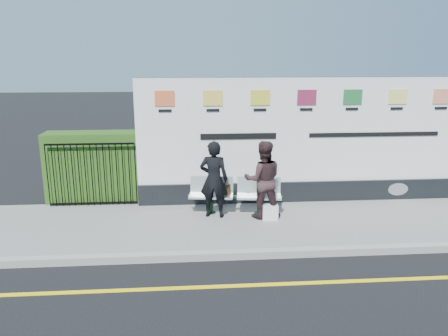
# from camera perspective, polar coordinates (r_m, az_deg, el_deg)

# --- Properties ---
(ground) EXTENTS (80.00, 80.00, 0.00)m
(ground) POSITION_cam_1_polar(r_m,az_deg,el_deg) (7.61, 13.58, -14.31)
(ground) COLOR black
(pavement) EXTENTS (14.00, 3.00, 0.12)m
(pavement) POSITION_cam_1_polar(r_m,az_deg,el_deg) (9.76, 9.12, -7.07)
(pavement) COLOR slate
(pavement) RESTS_ON ground
(kerb) EXTENTS (14.00, 0.18, 0.14)m
(kerb) POSITION_cam_1_polar(r_m,az_deg,el_deg) (8.43, 11.51, -10.70)
(kerb) COLOR gray
(kerb) RESTS_ON ground
(yellow_line) EXTENTS (14.00, 0.10, 0.01)m
(yellow_line) POSITION_cam_1_polar(r_m,az_deg,el_deg) (7.61, 13.58, -14.29)
(yellow_line) COLOR yellow
(yellow_line) RESTS_ON ground
(billboard) EXTENTS (8.00, 0.30, 3.00)m
(billboard) POSITION_cam_1_polar(r_m,az_deg,el_deg) (10.75, 10.35, 2.46)
(billboard) COLOR black
(billboard) RESTS_ON pavement
(hedge) EXTENTS (2.35, 0.70, 1.70)m
(hedge) POSITION_cam_1_polar(r_m,az_deg,el_deg) (11.19, -16.44, 0.20)
(hedge) COLOR #2B5118
(hedge) RESTS_ON pavement
(railing) EXTENTS (2.05, 0.06, 1.54)m
(railing) POSITION_cam_1_polar(r_m,az_deg,el_deg) (10.78, -16.88, -0.80)
(railing) COLOR black
(railing) RESTS_ON pavement
(bench) EXTENTS (2.13, 0.80, 0.44)m
(bench) POSITION_cam_1_polar(r_m,az_deg,el_deg) (9.94, 1.44, -4.74)
(bench) COLOR silver
(bench) RESTS_ON pavement
(woman_left) EXTENTS (0.70, 0.53, 1.72)m
(woman_left) POSITION_cam_1_polar(r_m,az_deg,el_deg) (9.58, -1.33, -1.48)
(woman_left) COLOR black
(woman_left) RESTS_ON pavement
(woman_right) EXTENTS (0.85, 0.67, 1.72)m
(woman_right) POSITION_cam_1_polar(r_m,az_deg,el_deg) (9.58, 5.11, -1.53)
(woman_right) COLOR #342123
(woman_right) RESTS_ON pavement
(handbag_brown) EXTENTS (0.34, 0.21, 0.25)m
(handbag_brown) POSITION_cam_1_polar(r_m,az_deg,el_deg) (9.84, -0.13, -2.82)
(handbag_brown) COLOR black
(handbag_brown) RESTS_ON bench
(carrier_bag_white) EXTENTS (0.34, 0.20, 0.34)m
(carrier_bag_white) POSITION_cam_1_polar(r_m,az_deg,el_deg) (9.65, 6.02, -5.76)
(carrier_bag_white) COLOR silver
(carrier_bag_white) RESTS_ON pavement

